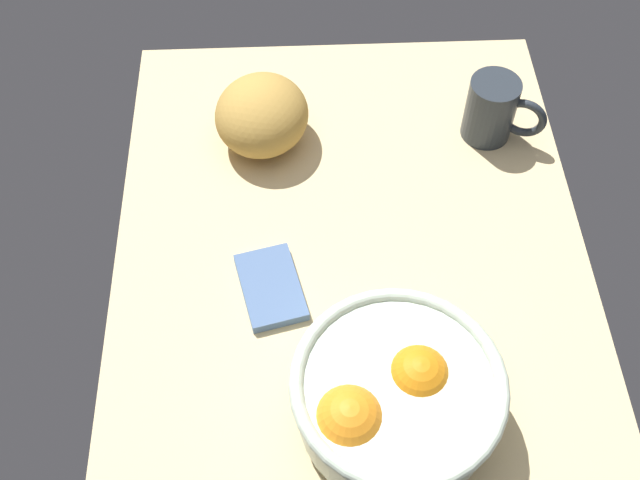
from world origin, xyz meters
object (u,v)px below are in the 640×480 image
(fruit_bowl, at_px, (394,397))
(mug, at_px, (493,110))
(napkin_folded, at_px, (271,287))
(bread_loaf, at_px, (262,115))

(fruit_bowl, xyz_separation_m, mug, (0.45, -0.19, -0.02))
(fruit_bowl, height_order, napkin_folded, fruit_bowl)
(bread_loaf, bearing_deg, fruit_bowl, -162.03)
(napkin_folded, bearing_deg, mug, -51.28)
(mug, bearing_deg, fruit_bowl, 156.97)
(mug, bearing_deg, napkin_folded, 128.72)
(bread_loaf, bearing_deg, mug, -90.62)
(napkin_folded, xyz_separation_m, mug, (0.26, -0.33, 0.04))
(fruit_bowl, xyz_separation_m, bread_loaf, (0.45, 0.15, -0.02))
(fruit_bowl, distance_m, mug, 0.48)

